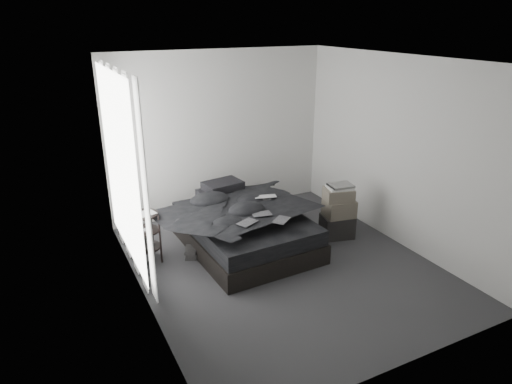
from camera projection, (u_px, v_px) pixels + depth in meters
name	position (u px, v px, depth m)	size (l,w,h in m)	color
floor	(283.00, 265.00, 5.98)	(3.60, 4.20, 0.01)	#353538
ceiling	(288.00, 60.00, 5.05)	(3.60, 4.20, 0.01)	white
wall_back	(219.00, 134.00, 7.27)	(3.60, 0.01, 2.60)	silver
wall_front	(414.00, 243.00, 3.77)	(3.60, 0.01, 2.60)	silver
wall_left	(137.00, 195.00, 4.76)	(0.01, 4.20, 2.60)	silver
wall_right	(399.00, 152.00, 6.27)	(0.01, 4.20, 2.60)	silver
window_left	(121.00, 167.00, 5.50)	(0.02, 2.00, 2.30)	white
curtain_left	(126.00, 172.00, 5.55)	(0.06, 2.12, 2.48)	white
bed	(245.00, 238.00, 6.42)	(1.49, 1.97, 0.27)	black
mattress	(245.00, 222.00, 6.33)	(1.43, 1.91, 0.21)	black
duvet	(246.00, 209.00, 6.21)	(1.45, 1.68, 0.23)	black
pillow_lower	(218.00, 194.00, 6.87)	(0.59, 0.40, 0.13)	black
pillow_upper	(223.00, 186.00, 6.84)	(0.55, 0.38, 0.12)	black
laptop	(266.00, 193.00, 6.41)	(0.32, 0.20, 0.02)	silver
comic_a	(247.00, 217.00, 5.67)	(0.25, 0.16, 0.01)	black
comic_b	(262.00, 208.00, 5.92)	(0.25, 0.16, 0.01)	black
comic_c	(281.00, 214.00, 5.74)	(0.25, 0.16, 0.01)	black
side_stand	(146.00, 238.00, 5.96)	(0.37, 0.37, 0.68)	black
papers	(145.00, 214.00, 5.83)	(0.26, 0.19, 0.01)	white
floor_books	(191.00, 252.00, 6.15)	(0.15, 0.21, 0.15)	black
box_lower	(337.00, 226.00, 6.71)	(0.44, 0.35, 0.33)	black
box_mid	(339.00, 208.00, 6.60)	(0.42, 0.33, 0.25)	#60594C
box_upper	(339.00, 194.00, 6.53)	(0.40, 0.32, 0.17)	#60594C
art_book_white	(340.00, 187.00, 6.49)	(0.34, 0.27, 0.03)	silver
art_book_snake	(341.00, 185.00, 6.48)	(0.33, 0.26, 0.03)	silver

